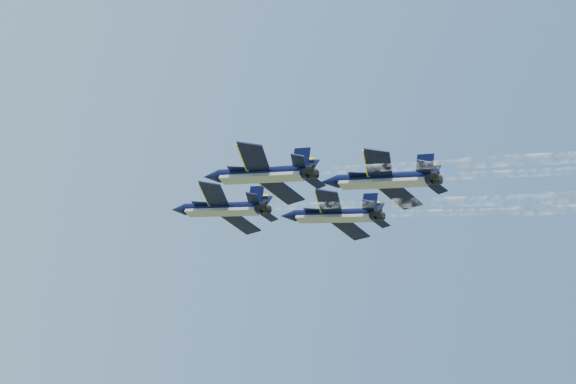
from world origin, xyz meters
TOP-DOWN VIEW (x-y plane):
  - jet_lead at (-3.21, 9.71)m, footprint 11.92×17.06m
  - jet_left at (-7.17, -5.50)m, footprint 11.92×17.06m
  - jet_right at (11.34, 2.79)m, footprint 11.92×17.06m
  - jet_slot at (6.29, -12.95)m, footprint 11.92×17.06m

SIDE VIEW (x-z plane):
  - jet_lead at x=-3.21m, z-range 101.53..106.87m
  - jet_left at x=-7.17m, z-range 101.53..106.87m
  - jet_right at x=11.34m, z-range 101.53..106.87m
  - jet_slot at x=6.29m, z-range 101.53..106.87m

